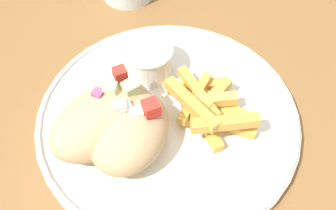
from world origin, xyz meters
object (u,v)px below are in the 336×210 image
at_px(fries_pile, 208,107).
at_px(sauce_ramekin, 146,60).
at_px(plate, 168,117).
at_px(pita_sandwich_far, 103,120).
at_px(pita_sandwich_near, 130,131).

distance_m(fries_pile, sauce_ramekin, 0.10).
xyz_separation_m(plate, sauce_ramekin, (0.03, 0.07, 0.03)).
distance_m(pita_sandwich_far, sauce_ramekin, 0.11).
height_order(pita_sandwich_near, fries_pile, pita_sandwich_near).
height_order(fries_pile, sauce_ramekin, sauce_ramekin).
distance_m(pita_sandwich_near, pita_sandwich_far, 0.03).
bearing_deg(plate, pita_sandwich_far, 157.17).
relative_size(plate, pita_sandwich_far, 2.38).
xyz_separation_m(pita_sandwich_far, fries_pile, (0.11, -0.06, -0.02)).
height_order(pita_sandwich_near, sauce_ramekin, pita_sandwich_near).
bearing_deg(sauce_ramekin, pita_sandwich_near, -141.72).
height_order(plate, pita_sandwich_far, pita_sandwich_far).
xyz_separation_m(plate, fries_pile, (0.03, -0.03, 0.02)).
bearing_deg(plate, sauce_ramekin, 67.47).
relative_size(pita_sandwich_far, fries_pile, 1.04).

